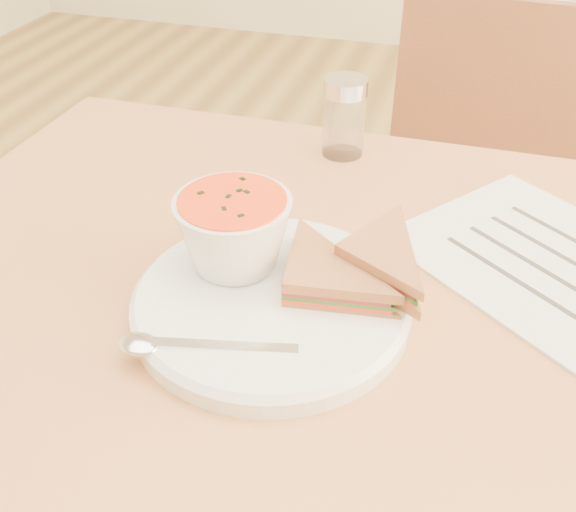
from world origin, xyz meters
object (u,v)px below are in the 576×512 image
(chair_far, at_px, (454,238))
(plate, at_px, (271,303))
(soup_bowl, at_px, (234,235))
(condiment_shaker, at_px, (344,117))

(chair_far, xyz_separation_m, plate, (-0.16, -0.67, 0.34))
(plate, height_order, soup_bowl, soup_bowl)
(chair_far, relative_size, plate, 3.26)
(soup_bowl, bearing_deg, plate, -34.78)
(condiment_shaker, bearing_deg, plate, -88.67)
(plate, xyz_separation_m, condiment_shaker, (-0.01, 0.32, 0.04))
(chair_far, relative_size, soup_bowl, 7.65)
(chair_far, distance_m, plate, 0.77)
(plate, relative_size, soup_bowl, 2.35)
(plate, relative_size, condiment_shaker, 2.53)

